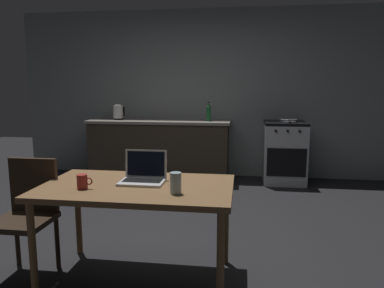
{
  "coord_description": "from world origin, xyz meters",
  "views": [
    {
      "loc": [
        0.65,
        -3.29,
        1.43
      ],
      "look_at": [
        0.1,
        0.72,
        0.77
      ],
      "focal_mm": 34.09,
      "sensor_mm": 36.0,
      "label": 1
    }
  ],
  "objects": [
    {
      "name": "kitchen_counter",
      "position": [
        -0.6,
        2.13,
        0.45
      ],
      "size": [
        2.16,
        0.64,
        0.91
      ],
      "color": "#382D23",
      "rests_on": "ground_plane"
    },
    {
      "name": "back_wall",
      "position": [
        0.3,
        2.48,
        1.29
      ],
      "size": [
        6.4,
        0.1,
        2.59
      ],
      "primitive_type": "cube",
      "color": "gray",
      "rests_on": "ground_plane"
    },
    {
      "name": "electric_kettle",
      "position": [
        -1.25,
        2.13,
        1.02
      ],
      "size": [
        0.18,
        0.16,
        0.23
      ],
      "color": "black",
      "rests_on": "kitchen_counter"
    },
    {
      "name": "frying_pan",
      "position": [
        1.31,
        2.1,
        0.93
      ],
      "size": [
        0.25,
        0.42,
        0.05
      ],
      "color": "gray",
      "rests_on": "stove_oven"
    },
    {
      "name": "laptop",
      "position": [
        -0.06,
        -0.76,
        0.77
      ],
      "size": [
        0.32,
        0.25,
        0.23
      ],
      "rotation": [
        0.0,
        0.0,
        0.13
      ],
      "color": "silver",
      "rests_on": "dining_table"
    },
    {
      "name": "stove_oven",
      "position": [
        1.28,
        2.13,
        0.45
      ],
      "size": [
        0.6,
        0.62,
        0.91
      ],
      "color": "#B7BABF",
      "rests_on": "ground_plane"
    },
    {
      "name": "chair",
      "position": [
        -0.94,
        -0.86,
        0.5
      ],
      "size": [
        0.4,
        0.4,
        0.88
      ],
      "rotation": [
        0.0,
        0.0,
        -0.35
      ],
      "color": "#2D2116",
      "rests_on": "ground_plane"
    },
    {
      "name": "ground_plane",
      "position": [
        0.0,
        0.0,
        0.0
      ],
      "size": [
        12.0,
        12.0,
        0.0
      ],
      "primitive_type": "plane",
      "color": "black"
    },
    {
      "name": "bottle",
      "position": [
        0.16,
        2.08,
        1.04
      ],
      "size": [
        0.07,
        0.07,
        0.29
      ],
      "color": "#19592D",
      "rests_on": "kitchen_counter"
    },
    {
      "name": "drinking_glass",
      "position": [
        0.23,
        -1.01,
        0.79
      ],
      "size": [
        0.08,
        0.08,
        0.14
      ],
      "color": "#99B7C6",
      "rests_on": "dining_table"
    },
    {
      "name": "coffee_mug",
      "position": [
        -0.43,
        -0.99,
        0.77
      ],
      "size": [
        0.11,
        0.07,
        0.1
      ],
      "color": "#9E2D28",
      "rests_on": "dining_table"
    },
    {
      "name": "dining_table",
      "position": [
        -0.09,
        -0.84,
        0.65
      ],
      "size": [
        1.37,
        0.8,
        0.72
      ],
      "color": "brown",
      "rests_on": "ground_plane"
    }
  ]
}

